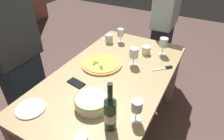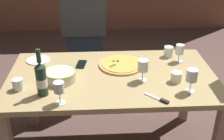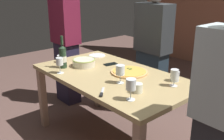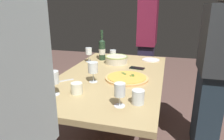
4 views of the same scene
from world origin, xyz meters
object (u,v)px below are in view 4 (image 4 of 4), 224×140
at_px(cup_amber, 138,97).
at_px(serving_bowl, 116,59).
at_px(cup_ceramic, 77,88).
at_px(pizza_knife, 59,81).
at_px(dining_table, 112,84).
at_px(wine_glass_far_right, 53,78).
at_px(cup_spare, 113,53).
at_px(wine_glass_far_left, 89,52).
at_px(person_guest_right, 213,70).
at_px(wine_bottle, 102,49).
at_px(wine_glass_by_bottle, 120,91).
at_px(pizza, 127,78).
at_px(side_plate, 151,60).
at_px(person_host, 147,42).
at_px(wine_glass_near_pizza, 93,68).
at_px(cell_phone, 137,68).

bearing_deg(cup_amber, serving_bowl, -157.62).
bearing_deg(cup_ceramic, pizza_knife, -125.35).
relative_size(dining_table, pizza_knife, 10.51).
height_order(wine_glass_far_right, cup_spare, wine_glass_far_right).
bearing_deg(wine_glass_far_left, person_guest_right, 84.28).
height_order(serving_bowl, wine_glass_far_left, wine_glass_far_left).
bearing_deg(wine_bottle, dining_table, 27.35).
xyz_separation_m(wine_glass_by_bottle, wine_glass_far_right, (-0.05, -0.48, 0.02)).
distance_m(cup_amber, cup_ceramic, 0.44).
relative_size(pizza, wine_glass_by_bottle, 2.41).
xyz_separation_m(wine_bottle, cup_spare, (-0.19, 0.08, -0.08)).
height_order(dining_table, wine_glass_far_left, wine_glass_far_left).
relative_size(side_plate, pizza_knife, 1.30).
xyz_separation_m(cup_ceramic, cup_spare, (-1.14, -0.05, 0.00)).
bearing_deg(person_host, side_plate, 20.50).
bearing_deg(wine_glass_far_right, wine_glass_far_left, -173.96).
distance_m(cup_spare, person_guest_right, 1.13).
bearing_deg(wine_glass_near_pizza, wine_bottle, -167.62).
bearing_deg(cell_phone, side_plate, 174.21).
relative_size(dining_table, wine_glass_far_left, 10.15).
bearing_deg(cell_phone, cup_spare, -130.07).
bearing_deg(wine_glass_far_right, person_host, 164.85).
bearing_deg(wine_glass_far_right, pizza, 136.36).
bearing_deg(serving_bowl, cup_spare, -157.65).
distance_m(wine_glass_far_left, cup_amber, 1.10).
relative_size(pizza, pizza_knife, 2.39).
distance_m(wine_glass_far_right, cup_ceramic, 0.18).
distance_m(cup_ceramic, side_plate, 1.16).
height_order(cup_amber, cup_ceramic, cup_amber).
bearing_deg(person_guest_right, wine_glass_near_pizza, 10.15).
distance_m(side_plate, person_guest_right, 0.69).
distance_m(dining_table, wine_glass_far_right, 0.63).
distance_m(dining_table, cell_phone, 0.32).
bearing_deg(person_host, pizza, 7.68).
bearing_deg(cup_spare, serving_bowl, 22.35).
bearing_deg(cup_amber, cell_phone, -170.78).
bearing_deg(cell_phone, dining_table, -28.27).
bearing_deg(wine_glass_near_pizza, cup_amber, 54.81).
relative_size(wine_bottle, person_host, 0.20).
height_order(wine_glass_near_pizza, wine_glass_far_left, wine_glass_near_pizza).
height_order(pizza, side_plate, pizza).
bearing_deg(person_host, wine_bottle, -24.44).
xyz_separation_m(side_plate, person_host, (-0.53, -0.11, 0.11)).
xyz_separation_m(dining_table, wine_bottle, (-0.49, -0.25, 0.22)).
distance_m(cup_spare, cell_phone, 0.56).
bearing_deg(wine_glass_by_bottle, side_plate, 176.03).
bearing_deg(wine_glass_far_right, dining_table, 152.92).
relative_size(dining_table, person_guest_right, 1.01).
relative_size(dining_table, wine_glass_far_right, 9.36).
bearing_deg(dining_table, wine_glass_far_left, -134.61).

